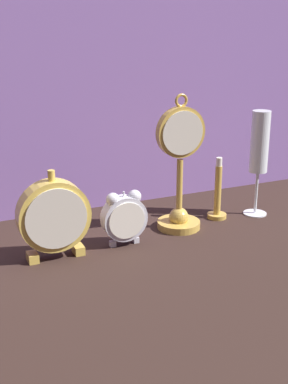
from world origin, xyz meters
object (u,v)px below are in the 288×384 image
object	(u,v)px
champagne_flute	(259,149)
alarm_clock_twin_bell	(124,216)
pocket_watch_on_stand	(180,176)
brass_candlestick	(218,198)
mantel_clock_silver	(54,217)

from	to	relation	value
champagne_flute	alarm_clock_twin_bell	bearing A→B (deg)	-173.58
pocket_watch_on_stand	brass_candlestick	bearing A→B (deg)	9.62
alarm_clock_twin_bell	mantel_clock_silver	bearing A→B (deg)	-178.59
mantel_clock_silver	brass_candlestick	distance (m)	0.41
pocket_watch_on_stand	mantel_clock_silver	distance (m)	0.30
mantel_clock_silver	champagne_flute	distance (m)	0.51
pocket_watch_on_stand	alarm_clock_twin_bell	bearing A→B (deg)	-165.88
pocket_watch_on_stand	mantel_clock_silver	xyz separation A→B (m)	(-0.30, -0.04, -0.03)
mantel_clock_silver	pocket_watch_on_stand	bearing A→B (deg)	7.85
champagne_flute	pocket_watch_on_stand	bearing A→B (deg)	-179.17
alarm_clock_twin_bell	brass_candlestick	xyz separation A→B (m)	(0.26, 0.06, -0.02)
mantel_clock_silver	champagne_flute	size ratio (longest dim) A/B	0.72
pocket_watch_on_stand	brass_candlestick	world-z (taller)	pocket_watch_on_stand
alarm_clock_twin_bell	brass_candlestick	bearing A→B (deg)	12.21
champagne_flute	brass_candlestick	world-z (taller)	champagne_flute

